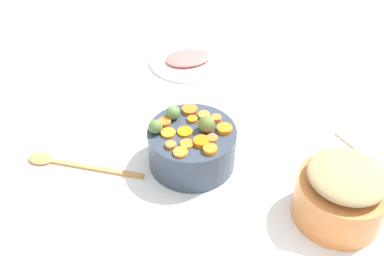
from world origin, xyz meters
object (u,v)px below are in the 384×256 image
Objects in this scene: metal_pot at (340,199)px; ham_plate at (189,60)px; wooden_spoon at (64,163)px; serving_bowl_carrots at (192,147)px.

metal_pot reaches higher than ham_plate.
metal_pot reaches higher than wooden_spoon.
wooden_spoon is (-0.29, -0.62, -0.05)m from metal_pot.
ham_plate is (-0.42, 0.41, 0.00)m from wooden_spoon.
ham_plate is at bearing -163.86° from metal_pot.
metal_pot is at bearing 64.77° from wooden_spoon.
serving_bowl_carrots is 0.49m from ham_plate.
metal_pot is (0.24, 0.29, 0.00)m from serving_bowl_carrots.
wooden_spoon is at bearing -115.23° from metal_pot.
wooden_spoon is (-0.06, -0.33, -0.05)m from serving_bowl_carrots.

